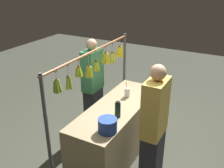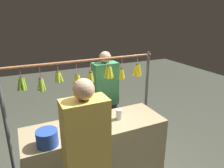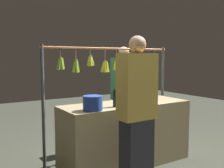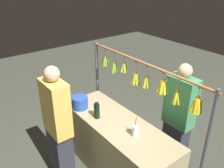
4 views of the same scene
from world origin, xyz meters
TOP-DOWN VIEW (x-y plane):
  - market_counter at (0.00, 0.00)m, footprint 1.80×0.63m
  - display_rack at (-0.05, -0.38)m, footprint 2.10×0.14m
  - water_bottle at (0.26, 0.15)m, footprint 0.08×0.08m
  - blue_bucket at (0.62, 0.19)m, footprint 0.23×0.23m
  - drink_cup at (-0.33, -0.00)m, footprint 0.08×0.08m
  - vendor_person at (-0.43, -0.68)m, footprint 0.39×0.21m
  - customer_person at (0.34, 0.67)m, footprint 0.40×0.22m

SIDE VIEW (x-z plane):
  - market_counter at x=0.00m, z-range 0.00..0.84m
  - vendor_person at x=-0.43m, z-range -0.01..1.62m
  - customer_person at x=0.34m, z-range -0.01..1.68m
  - drink_cup at x=-0.33m, z-range 0.79..1.04m
  - blue_bucket at x=0.62m, z-range 0.84..1.02m
  - water_bottle at x=0.26m, z-range 0.84..1.06m
  - display_rack at x=-0.05m, z-range 0.40..2.03m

